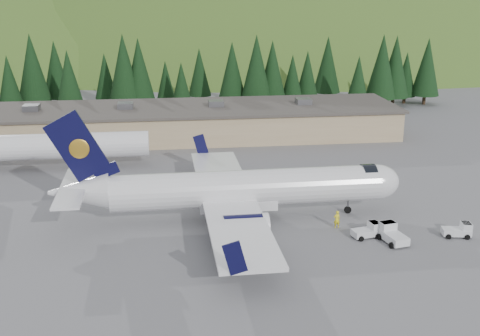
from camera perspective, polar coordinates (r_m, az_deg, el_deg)
name	(u,v)px	position (r m, az deg, el deg)	size (l,w,h in m)	color
ground	(247,218)	(66.67, 0.65, -4.79)	(600.00, 600.00, 0.00)	slate
airliner	(237,190)	(65.33, -0.31, -2.08)	(38.25, 35.83, 12.74)	white
second_airliner	(47,146)	(87.56, -17.79, 2.03)	(27.50, 11.00, 10.05)	white
baggage_tug_a	(368,231)	(63.12, 12.07, -5.83)	(3.09, 2.20, 1.52)	silver
baggage_tug_b	(459,230)	(65.78, 20.05, -5.57)	(3.04, 2.12, 1.51)	silver
baggage_tug_c	(392,234)	(62.50, 14.19, -6.09)	(2.59, 3.64, 1.80)	silver
terminal_building	(187,122)	(101.80, -5.09, 4.41)	(71.00, 17.00, 6.10)	tan
ramp_worker	(337,219)	(64.66, 9.17, -4.83)	(0.70, 0.46, 1.92)	yellow
tree_line	(175,72)	(122.77, -6.15, 9.06)	(113.25, 18.90, 14.35)	black
hills	(296,213)	(295.96, 5.36, -4.31)	(614.00, 330.00, 300.00)	#3F611E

